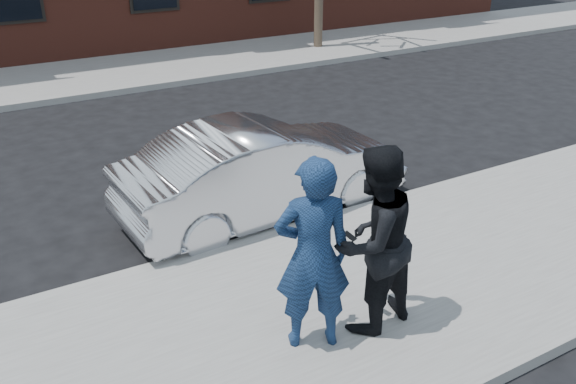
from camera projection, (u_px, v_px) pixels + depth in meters
ground at (474, 248)px, 8.19m from camera, size 100.00×100.00×0.00m
near_sidewalk at (489, 252)px, 7.96m from camera, size 50.00×3.50×0.15m
near_curb at (400, 199)px, 9.37m from camera, size 50.00×0.10×0.15m
far_sidewalk at (177, 65)px, 16.94m from camera, size 50.00×3.50×0.15m
far_curb at (202, 80)px, 15.54m from camera, size 50.00×0.10×0.15m
silver_sedan at (264, 170)px, 8.80m from camera, size 4.36×1.77×1.41m
man_hoodie at (313, 255)px, 5.81m from camera, size 0.87×0.73×2.04m
man_peacoat at (373, 241)px, 6.09m from camera, size 1.10×0.92×2.02m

